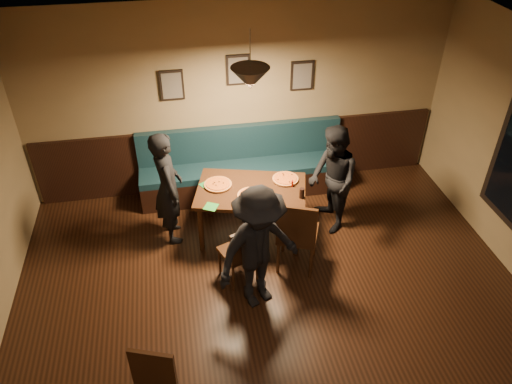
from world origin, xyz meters
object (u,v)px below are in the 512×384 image
(diner_left, at_px, (168,188))
(soda_glass, at_px, (302,193))
(chair_near_right, at_px, (298,232))
(diner_front, at_px, (259,249))
(dining_table, at_px, (251,212))
(tabasco_bottle, at_px, (292,183))
(diner_right, at_px, (333,180))
(booth_bench, at_px, (243,165))
(chair_near_left, at_px, (238,250))

(diner_left, height_order, soda_glass, diner_left)
(chair_near_right, distance_m, diner_front, 0.80)
(dining_table, height_order, tabasco_bottle, tabasco_bottle)
(diner_left, bearing_deg, diner_right, -101.87)
(diner_right, relative_size, tabasco_bottle, 13.90)
(dining_table, xyz_separation_m, soda_glass, (0.59, -0.29, 0.44))
(dining_table, relative_size, chair_near_right, 1.31)
(dining_table, bearing_deg, tabasco_bottle, 11.25)
(soda_glass, bearing_deg, diner_left, 164.64)
(chair_near_right, bearing_deg, booth_bench, 126.28)
(booth_bench, distance_m, chair_near_left, 1.78)
(booth_bench, height_order, tabasco_bottle, booth_bench)
(booth_bench, xyz_separation_m, chair_near_right, (0.41, -1.65, 0.03))
(booth_bench, height_order, diner_front, diner_front)
(soda_glass, bearing_deg, dining_table, 154.21)
(booth_bench, distance_m, diner_front, 2.16)
(diner_left, height_order, diner_right, diner_left)
(chair_near_right, distance_m, diner_left, 1.74)
(chair_near_right, bearing_deg, diner_right, 69.23)
(diner_front, xyz_separation_m, tabasco_bottle, (0.65, 1.13, 0.01))
(booth_bench, relative_size, chair_near_right, 2.84)
(dining_table, height_order, chair_near_right, chair_near_right)
(booth_bench, distance_m, dining_table, 0.98)
(chair_near_right, distance_m, tabasco_bottle, 0.70)
(booth_bench, relative_size, dining_table, 2.17)
(booth_bench, bearing_deg, diner_left, -143.40)
(chair_near_right, relative_size, tabasco_bottle, 9.73)
(diner_right, bearing_deg, chair_near_left, -65.24)
(booth_bench, height_order, dining_table, booth_bench)
(diner_right, bearing_deg, diner_front, -50.39)
(diner_front, xyz_separation_m, soda_glass, (0.71, 0.88, 0.03))
(booth_bench, height_order, chair_near_right, chair_near_right)
(chair_near_right, bearing_deg, soda_glass, 93.06)
(booth_bench, relative_size, diner_front, 1.91)
(diner_left, relative_size, soda_glass, 11.52)
(dining_table, height_order, diner_front, diner_front)
(dining_table, bearing_deg, diner_right, 14.86)
(booth_bench, distance_m, diner_right, 1.45)
(booth_bench, distance_m, tabasco_bottle, 1.16)
(chair_near_right, xyz_separation_m, diner_right, (0.63, 0.67, 0.23))
(diner_right, xyz_separation_m, soda_glass, (-0.49, -0.28, 0.06))
(tabasco_bottle, bearing_deg, booth_bench, 115.82)
(diner_right, relative_size, diner_front, 0.96)
(diner_front, distance_m, soda_glass, 1.13)
(diner_front, bearing_deg, diner_right, 20.70)
(booth_bench, xyz_separation_m, diner_front, (-0.17, -2.14, 0.28))
(chair_near_left, distance_m, diner_left, 1.25)
(diner_front, height_order, soda_glass, diner_front)
(dining_table, bearing_deg, chair_near_left, -95.88)
(diner_front, bearing_deg, chair_near_left, 90.32)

